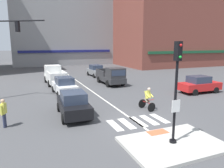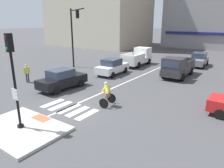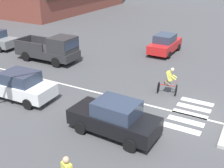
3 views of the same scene
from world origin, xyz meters
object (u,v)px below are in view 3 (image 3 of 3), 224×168
Objects in this scene: pickup_truck_charcoal_eastbound_far at (52,49)px; cyclist at (169,80)px; car_red_cross_right at (165,44)px; car_white_westbound_far at (20,85)px; car_black_westbound_near at (114,118)px.

cyclist is at bearing -97.22° from pickup_truck_charcoal_eastbound_far.
pickup_truck_charcoal_eastbound_far is at bearing 132.31° from car_red_cross_right.
cyclist is (-7.60, -2.87, 0.06)m from car_red_cross_right.
car_white_westbound_far is 0.82× the size of pickup_truck_charcoal_eastbound_far.
car_white_westbound_far is 2.48× the size of cyclist.
car_red_cross_right is 9.43m from pickup_truck_charcoal_eastbound_far.
pickup_truck_charcoal_eastbound_far reaches higher than car_black_westbound_near.
cyclist is (5.15, -0.82, 0.06)m from car_black_westbound_near.
cyclist is at bearing -159.31° from car_red_cross_right.
cyclist is (-1.25, -9.84, -0.11)m from pickup_truck_charcoal_eastbound_far.
car_red_cross_right is at bearing 9.13° from car_black_westbound_near.
pickup_truck_charcoal_eastbound_far is (-6.35, 6.98, 0.17)m from car_red_cross_right.
car_red_cross_right is at bearing 20.69° from cyclist.
car_white_westbound_far is 1.01× the size of car_red_cross_right.
car_red_cross_right is (12.75, 2.05, 0.00)m from car_black_westbound_near.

